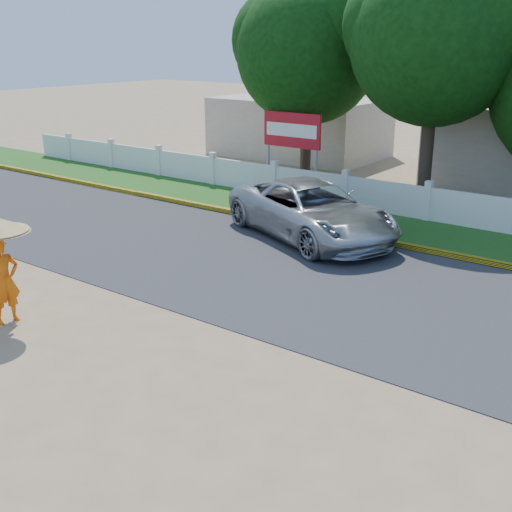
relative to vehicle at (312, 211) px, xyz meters
The scene contains 9 objects.
ground 7.70m from the vehicle, 74.91° to the right, with size 120.00×120.00×0.00m, color #9E8460.
road 3.61m from the vehicle, 55.46° to the right, with size 60.00×7.00×0.02m, color #38383A.
grass_verge 3.19m from the vehicle, 49.72° to the left, with size 60.00×3.50×0.03m, color #2D601E.
curb 2.22m from the vehicle, 18.13° to the left, with size 40.00×0.18×0.16m, color yellow.
fence 4.30m from the vehicle, 62.33° to the left, with size 40.00×0.10×1.10m, color silver.
building_far 14.11m from the vehicle, 124.60° to the left, with size 8.00×5.00×2.80m, color #B7AD99.
vehicle is the anchor object (origin of this frame).
monk_with_parasol 9.02m from the vehicle, 101.91° to the right, with size 1.24×1.24×2.25m.
billboard 6.45m from the vehicle, 129.12° to the left, with size 2.50×0.13×2.95m.
Camera 1 is at (7.52, -8.10, 5.58)m, focal length 45.00 mm.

